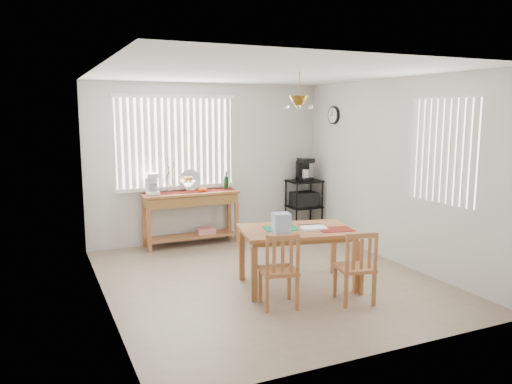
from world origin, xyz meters
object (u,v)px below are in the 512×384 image
sideboard (192,205)px  chair_left (279,271)px  dining_table (297,235)px  chair_right (356,268)px  cart_items (304,170)px  wire_cart (304,201)px

sideboard → chair_left: size_ratio=1.81×
dining_table → chair_right: size_ratio=1.80×
sideboard → dining_table: (0.60, -2.41, -0.01)m
sideboard → cart_items: bearing=-0.5°
sideboard → chair_right: 3.31m
cart_items → chair_left: bearing=-124.0°
wire_cart → cart_items: (0.00, 0.01, 0.56)m
chair_left → dining_table: bearing=45.7°
wire_cart → chair_left: wire_cart is taller
wire_cart → dining_table: size_ratio=0.63×
sideboard → chair_left: (0.10, -2.93, -0.23)m
wire_cart → chair_left: (-1.96, -2.90, -0.15)m
wire_cart → dining_table: bearing=-121.4°
cart_items → dining_table: 2.85m
chair_left → chair_right: 0.87m
cart_items → dining_table: cart_items is taller
cart_items → chair_right: bearing=-109.6°
dining_table → chair_left: bearing=-134.3°
cart_items → wire_cart: bearing=-90.0°
wire_cart → chair_left: bearing=-124.1°
cart_items → chair_left: cart_items is taller
wire_cart → chair_right: (-1.12, -3.14, -0.16)m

